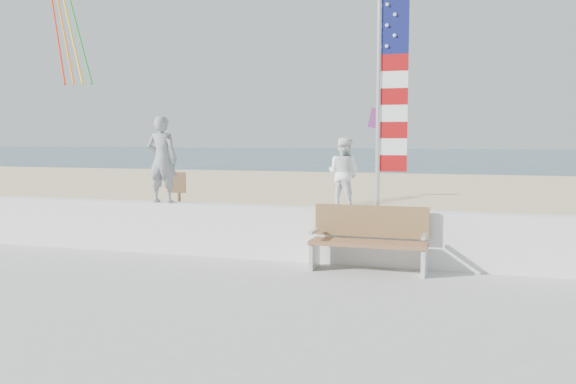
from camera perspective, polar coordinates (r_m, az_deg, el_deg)
name	(u,v)px	position (r m, az deg, el deg)	size (l,w,h in m)	color
ground	(237,299)	(8.68, -4.79, -9.92)	(220.00, 220.00, 0.00)	#2B4756
sand	(356,216)	(17.21, 6.35, -2.25)	(90.00, 40.00, 0.08)	#D1BE8B
seawall	(280,233)	(10.39, -0.74, -3.83)	(30.00, 0.35, 0.90)	white
adult	(162,159)	(11.15, -11.69, 3.01)	(0.57, 0.37, 1.55)	gray
child	(344,173)	(10.01, 5.22, 1.76)	(0.57, 0.44, 1.17)	white
bench	(369,238)	(9.58, 7.60, -4.30)	(1.80, 0.57, 1.00)	#8C5E3D
flag	(387,90)	(9.90, 9.22, 9.37)	(0.50, 0.08, 3.50)	silver
parafoil_kite	(388,121)	(13.83, 9.38, 6.55)	(0.89, 0.32, 0.59)	red
big_kite	(65,7)	(19.43, -20.15, 15.97)	(3.70, 3.31, 4.63)	red
sign	(179,201)	(12.66, -10.17, -0.86)	(0.32, 0.07, 1.46)	#8D6643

